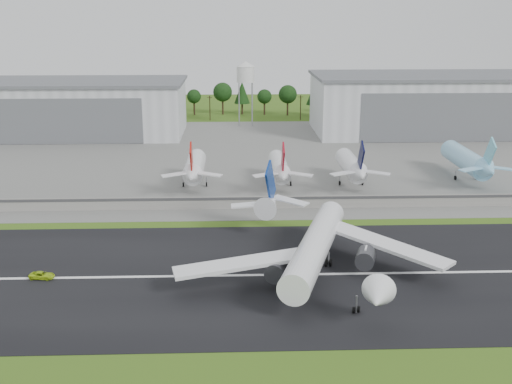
{
  "coord_description": "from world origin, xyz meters",
  "views": [
    {
      "loc": [
        -10.87,
        -109.53,
        51.45
      ],
      "look_at": [
        -5.46,
        40.0,
        9.0
      ],
      "focal_mm": 45.0,
      "sensor_mm": 36.0,
      "label": 1
    }
  ],
  "objects_px": {
    "parked_jet_red_a": "(194,168)",
    "main_airliner": "(316,253)",
    "parked_jet_skyblue": "(470,161)",
    "ground_vehicle": "(42,275)",
    "parked_jet_navy": "(353,167)",
    "parked_jet_red_b": "(280,168)"
  },
  "relations": [
    {
      "from": "ground_vehicle",
      "to": "parked_jet_navy",
      "type": "bearing_deg",
      "value": -41.33
    },
    {
      "from": "ground_vehicle",
      "to": "parked_jet_red_b",
      "type": "distance_m",
      "value": 84.81
    },
    {
      "from": "parked_jet_red_a",
      "to": "parked_jet_skyblue",
      "type": "relative_size",
      "value": 0.84
    },
    {
      "from": "parked_jet_red_b",
      "to": "parked_jet_skyblue",
      "type": "bearing_deg",
      "value": 4.89
    },
    {
      "from": "parked_jet_red_a",
      "to": "parked_jet_skyblue",
      "type": "distance_m",
      "value": 85.06
    },
    {
      "from": "ground_vehicle",
      "to": "parked_jet_red_a",
      "type": "xyz_separation_m",
      "value": [
        26.56,
        66.75,
        5.41
      ]
    },
    {
      "from": "ground_vehicle",
      "to": "parked_jet_skyblue",
      "type": "xyz_separation_m",
      "value": [
        111.47,
        71.79,
        5.68
      ]
    },
    {
      "from": "main_airliner",
      "to": "parked_jet_skyblue",
      "type": "xyz_separation_m",
      "value": [
        56.92,
        72.03,
        1.58
      ]
    },
    {
      "from": "parked_jet_skyblue",
      "to": "parked_jet_red_b",
      "type": "bearing_deg",
      "value": -175.11
    },
    {
      "from": "ground_vehicle",
      "to": "main_airliner",
      "type": "bearing_deg",
      "value": -83.6
    },
    {
      "from": "main_airliner",
      "to": "parked_jet_navy",
      "type": "bearing_deg",
      "value": -89.39
    },
    {
      "from": "main_airliner",
      "to": "parked_jet_red_b",
      "type": "bearing_deg",
      "value": -71.06
    },
    {
      "from": "ground_vehicle",
      "to": "parked_jet_navy",
      "type": "height_order",
      "value": "parked_jet_navy"
    },
    {
      "from": "ground_vehicle",
      "to": "parked_jet_skyblue",
      "type": "distance_m",
      "value": 132.71
    },
    {
      "from": "main_airliner",
      "to": "ground_vehicle",
      "type": "bearing_deg",
      "value": 16.61
    },
    {
      "from": "main_airliner",
      "to": "parked_jet_red_b",
      "type": "xyz_separation_m",
      "value": [
        -2.43,
        66.94,
        1.07
      ]
    },
    {
      "from": "main_airliner",
      "to": "parked_jet_skyblue",
      "type": "height_order",
      "value": "main_airliner"
    },
    {
      "from": "parked_jet_red_a",
      "to": "main_airliner",
      "type": "bearing_deg",
      "value": -67.32
    },
    {
      "from": "ground_vehicle",
      "to": "parked_jet_red_a",
      "type": "distance_m",
      "value": 72.04
    },
    {
      "from": "main_airliner",
      "to": "parked_jet_red_a",
      "type": "distance_m",
      "value": 72.61
    },
    {
      "from": "main_airliner",
      "to": "parked_jet_red_a",
      "type": "relative_size",
      "value": 1.86
    },
    {
      "from": "parked_jet_red_b",
      "to": "parked_jet_skyblue",
      "type": "relative_size",
      "value": 0.84
    }
  ]
}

